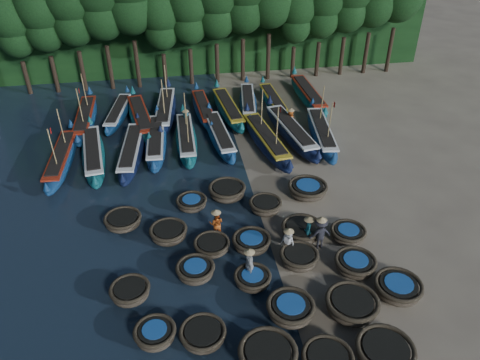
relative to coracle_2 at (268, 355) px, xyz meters
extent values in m
plane|color=gray|center=(1.59, 8.92, -0.49)|extent=(120.00, 120.00, 0.00)
cube|color=black|center=(1.59, 32.42, 4.51)|extent=(40.00, 3.00, 10.00)
ellipsoid|color=brown|center=(0.00, 0.00, -0.11)|extent=(2.42, 2.42, 0.76)
torus|color=#3A3122|center=(0.00, 0.00, 0.25)|extent=(2.33, 2.33, 0.23)
cylinder|color=black|center=(0.00, 0.00, 0.30)|extent=(1.76, 1.76, 0.07)
torus|color=#3A3122|center=(2.22, -0.51, 0.12)|extent=(2.04, 2.04, 0.19)
cylinder|color=black|center=(2.22, -0.51, 0.15)|extent=(1.55, 1.55, 0.06)
ellipsoid|color=brown|center=(4.52, -0.56, -0.15)|extent=(2.84, 2.84, 0.68)
torus|color=#3A3122|center=(4.52, -0.56, 0.17)|extent=(2.34, 2.34, 0.21)
cylinder|color=black|center=(4.52, -0.56, 0.21)|extent=(1.79, 1.79, 0.06)
ellipsoid|color=brown|center=(-4.26, 1.78, -0.18)|extent=(2.12, 2.12, 0.62)
torus|color=#3A3122|center=(-4.26, 1.78, 0.12)|extent=(1.76, 1.76, 0.19)
cylinder|color=black|center=(-4.26, 1.78, 0.15)|extent=(1.32, 1.32, 0.06)
cylinder|color=#1B4D95|center=(-4.26, 1.78, 0.19)|extent=(1.01, 1.01, 0.04)
ellipsoid|color=brown|center=(-2.36, 1.47, -0.20)|extent=(2.38, 2.38, 0.57)
torus|color=#3A3122|center=(-2.36, 1.47, 0.07)|extent=(1.93, 1.93, 0.17)
cylinder|color=black|center=(-2.36, 1.47, 0.10)|extent=(1.48, 1.48, 0.05)
ellipsoid|color=brown|center=(1.44, 2.08, -0.13)|extent=(2.42, 2.42, 0.72)
torus|color=#3A3122|center=(1.44, 2.08, 0.21)|extent=(2.11, 2.11, 0.22)
cylinder|color=black|center=(1.44, 2.08, 0.25)|extent=(1.59, 1.59, 0.07)
cylinder|color=#1B4D95|center=(1.44, 2.08, 0.29)|extent=(1.22, 1.22, 0.04)
ellipsoid|color=brown|center=(4.09, 1.86, -0.13)|extent=(2.77, 2.77, 0.72)
torus|color=#3A3122|center=(4.09, 1.86, 0.21)|extent=(2.35, 2.35, 0.22)
cylinder|color=black|center=(4.09, 1.86, 0.26)|extent=(1.79, 1.79, 0.07)
ellipsoid|color=brown|center=(6.50, 2.49, -0.16)|extent=(2.24, 2.24, 0.65)
torus|color=#3A3122|center=(6.50, 2.49, 0.15)|extent=(2.19, 2.19, 0.20)
cylinder|color=black|center=(6.50, 2.49, 0.19)|extent=(1.67, 1.67, 0.06)
cylinder|color=#1B4D95|center=(6.50, 2.49, 0.22)|extent=(1.29, 1.29, 0.04)
ellipsoid|color=brown|center=(-5.32, 4.25, -0.17)|extent=(1.70, 1.70, 0.62)
torus|color=#3A3122|center=(-5.32, 4.25, 0.12)|extent=(1.83, 1.83, 0.19)
cylinder|color=black|center=(-5.32, 4.25, 0.16)|extent=(1.38, 1.38, 0.06)
ellipsoid|color=brown|center=(-2.35, 5.06, -0.15)|extent=(1.70, 1.70, 0.67)
torus|color=#3A3122|center=(-2.35, 5.06, 0.16)|extent=(1.86, 1.86, 0.20)
cylinder|color=black|center=(-2.35, 5.06, 0.20)|extent=(1.39, 1.39, 0.06)
cylinder|color=#1B4D95|center=(-2.35, 5.06, 0.24)|extent=(1.07, 1.07, 0.04)
ellipsoid|color=brown|center=(0.19, 4.15, -0.20)|extent=(2.04, 2.04, 0.58)
torus|color=#3A3122|center=(0.19, 4.15, 0.07)|extent=(1.75, 1.75, 0.18)
cylinder|color=black|center=(0.19, 4.15, 0.11)|extent=(1.32, 1.32, 0.05)
cylinder|color=#1B4D95|center=(0.19, 4.15, 0.14)|extent=(1.01, 1.01, 0.04)
ellipsoid|color=brown|center=(2.65, 5.09, -0.15)|extent=(1.99, 1.99, 0.68)
torus|color=#3A3122|center=(2.65, 5.09, 0.17)|extent=(1.92, 1.92, 0.21)
cylinder|color=black|center=(2.65, 5.09, 0.21)|extent=(1.44, 1.44, 0.06)
ellipsoid|color=brown|center=(5.17, 4.26, -0.17)|extent=(1.89, 1.89, 0.64)
torus|color=#3A3122|center=(5.17, 4.26, 0.14)|extent=(2.02, 2.02, 0.19)
cylinder|color=black|center=(5.17, 4.26, 0.17)|extent=(1.53, 1.53, 0.06)
cylinder|color=#1B4D95|center=(5.17, 4.26, 0.21)|extent=(1.18, 1.18, 0.04)
ellipsoid|color=brown|center=(-3.48, 7.98, -0.15)|extent=(2.20, 2.20, 0.67)
torus|color=#3A3122|center=(-3.48, 7.98, 0.16)|extent=(1.98, 1.98, 0.20)
cylinder|color=black|center=(-3.48, 7.98, 0.20)|extent=(1.49, 1.49, 0.06)
ellipsoid|color=brown|center=(-1.39, 6.72, -0.20)|extent=(2.21, 2.21, 0.58)
torus|color=#3A3122|center=(-1.39, 6.72, 0.07)|extent=(1.84, 1.84, 0.17)
cylinder|color=black|center=(-1.39, 6.72, 0.11)|extent=(1.39, 1.39, 0.05)
ellipsoid|color=brown|center=(0.60, 6.61, -0.17)|extent=(2.37, 2.37, 0.63)
torus|color=#3A3122|center=(0.60, 6.61, 0.13)|extent=(1.97, 1.97, 0.19)
cylinder|color=black|center=(0.60, 6.61, 0.16)|extent=(1.49, 1.49, 0.06)
cylinder|color=#1B4D95|center=(0.60, 6.61, 0.20)|extent=(1.15, 1.15, 0.04)
ellipsoid|color=brown|center=(3.37, 7.11, -0.16)|extent=(2.57, 2.57, 0.64)
torus|color=#3A3122|center=(3.37, 7.11, 0.14)|extent=(2.18, 2.18, 0.20)
cylinder|color=black|center=(3.37, 7.11, 0.18)|extent=(1.66, 1.66, 0.06)
ellipsoid|color=brown|center=(5.65, 6.49, -0.19)|extent=(2.28, 2.28, 0.58)
torus|color=#3A3122|center=(5.65, 6.49, 0.08)|extent=(1.86, 1.86, 0.18)
cylinder|color=black|center=(5.65, 6.49, 0.11)|extent=(1.41, 1.41, 0.05)
cylinder|color=#1B4D95|center=(5.65, 6.49, 0.15)|extent=(1.09, 1.09, 0.04)
ellipsoid|color=brown|center=(-5.85, 9.47, -0.19)|extent=(2.10, 2.10, 0.58)
torus|color=#3A3122|center=(-5.85, 9.47, 0.08)|extent=(2.01, 2.01, 0.18)
cylinder|color=black|center=(-5.85, 9.47, 0.11)|extent=(1.54, 1.54, 0.05)
ellipsoid|color=brown|center=(-2.10, 10.49, -0.20)|extent=(2.14, 2.14, 0.57)
torus|color=#3A3122|center=(-2.10, 10.49, 0.06)|extent=(1.76, 1.76, 0.17)
cylinder|color=black|center=(-2.10, 10.49, 0.10)|extent=(1.34, 1.34, 0.05)
cylinder|color=#1B4D95|center=(-2.10, 10.49, 0.13)|extent=(1.03, 1.03, 0.03)
ellipsoid|color=brown|center=(0.02, 11.15, -0.13)|extent=(2.28, 2.28, 0.72)
torus|color=#3A3122|center=(0.02, 11.15, 0.21)|extent=(2.19, 2.19, 0.22)
cylinder|color=black|center=(0.02, 11.15, 0.26)|extent=(1.65, 1.65, 0.07)
ellipsoid|color=brown|center=(1.93, 9.47, -0.16)|extent=(1.84, 1.84, 0.65)
torus|color=#3A3122|center=(1.93, 9.47, 0.15)|extent=(1.85, 1.85, 0.20)
cylinder|color=black|center=(1.93, 9.47, 0.19)|extent=(1.39, 1.39, 0.06)
ellipsoid|color=brown|center=(4.69, 10.59, -0.14)|extent=(2.32, 2.32, 0.69)
torus|color=#3A3122|center=(4.69, 10.59, 0.18)|extent=(2.33, 2.33, 0.21)
cylinder|color=black|center=(4.69, 10.59, 0.22)|extent=(1.78, 1.78, 0.06)
cylinder|color=#1B4D95|center=(4.69, 10.59, 0.26)|extent=(1.37, 1.37, 0.04)
ellipsoid|color=navy|center=(-9.96, 16.30, 0.02)|extent=(1.79, 8.10, 1.01)
cone|color=navy|center=(-9.79, 20.22, 0.67)|extent=(0.44, 0.44, 0.60)
cone|color=navy|center=(-10.12, 12.39, 0.62)|extent=(0.44, 0.44, 0.50)
cube|color=#9D2613|center=(-9.96, 16.30, 0.44)|extent=(1.32, 6.27, 0.12)
cube|color=black|center=(-9.96, 16.30, 0.52)|extent=(1.01, 5.46, 0.10)
cylinder|color=#997F4C|center=(-9.81, 17.51, 1.62)|extent=(0.07, 0.24, 2.81)
cylinder|color=#997F4C|center=(-9.92, 14.79, 1.62)|extent=(0.07, 0.24, 2.81)
plane|color=red|center=(-9.77, 14.79, 2.85)|extent=(0.00, 0.35, 0.35)
ellipsoid|color=#0F5157|center=(-8.00, 16.59, 0.03)|extent=(2.53, 8.31, 1.02)
cone|color=#0F5157|center=(-8.52, 20.55, 0.69)|extent=(0.45, 0.45, 0.61)
cone|color=#0F5157|center=(-7.48, 12.63, 0.64)|extent=(0.45, 0.45, 0.51)
cube|color=white|center=(-8.00, 16.59, 0.46)|extent=(1.90, 6.43, 0.12)
cube|color=black|center=(-8.00, 16.59, 0.54)|extent=(1.51, 5.59, 0.10)
ellipsoid|color=#0E1C33|center=(-5.54, 16.58, 0.02)|extent=(2.22, 8.24, 1.02)
cone|color=#0E1C33|center=(-5.17, 20.53, 0.68)|extent=(0.45, 0.45, 0.61)
cone|color=#0E1C33|center=(-5.92, 12.63, 0.63)|extent=(0.45, 0.45, 0.51)
cube|color=white|center=(-5.54, 16.58, 0.45)|extent=(1.66, 6.38, 0.12)
cube|color=black|center=(-5.54, 16.58, 0.53)|extent=(1.31, 5.54, 0.10)
ellipsoid|color=navy|center=(-3.93, 17.72, 0.02)|extent=(1.81, 8.10, 1.00)
cone|color=navy|center=(-3.76, 21.63, 0.67)|extent=(0.44, 0.44, 0.60)
cone|color=navy|center=(-4.11, 13.80, 0.62)|extent=(0.44, 0.44, 0.50)
cube|color=white|center=(-3.93, 17.72, 0.44)|extent=(1.33, 6.27, 0.12)
cube|color=black|center=(-3.93, 17.72, 0.52)|extent=(1.03, 5.46, 0.10)
ellipsoid|color=#0F5157|center=(-1.89, 17.75, 0.00)|extent=(1.50, 7.86, 0.98)
cone|color=#0F5157|center=(-1.85, 21.57, 0.64)|extent=(0.43, 0.43, 0.59)
cone|color=#0F5157|center=(-1.93, 13.92, 0.59)|extent=(0.43, 0.43, 0.49)
cube|color=white|center=(-1.89, 17.75, 0.42)|extent=(1.10, 6.09, 0.12)
cube|color=black|center=(-1.89, 17.75, 0.49)|extent=(0.83, 5.31, 0.10)
cylinder|color=#997F4C|center=(-1.78, 18.93, 1.57)|extent=(0.07, 0.23, 2.75)
cylinder|color=#997F4C|center=(-1.81, 16.28, 1.57)|extent=(0.07, 0.23, 2.75)
plane|color=red|center=(-1.66, 16.28, 2.77)|extent=(0.00, 0.34, 0.34)
ellipsoid|color=navy|center=(0.44, 17.81, 0.00)|extent=(2.06, 7.88, 0.97)
cone|color=navy|center=(0.12, 21.59, 0.63)|extent=(0.43, 0.43, 0.58)
cone|color=navy|center=(0.76, 14.02, 0.58)|extent=(0.43, 0.43, 0.49)
cube|color=white|center=(0.44, 17.81, 0.41)|extent=(1.53, 6.10, 0.12)
cube|color=black|center=(0.44, 17.81, 0.49)|extent=(1.20, 5.30, 0.10)
ellipsoid|color=#0E1C33|center=(3.48, 16.54, 0.05)|extent=(2.72, 8.73, 1.08)
cone|color=#0E1C33|center=(2.90, 20.69, 0.75)|extent=(0.47, 0.47, 0.65)
cone|color=#0E1C33|center=(4.06, 12.39, 0.70)|extent=(0.47, 0.47, 0.54)
cube|color=gold|center=(3.48, 16.54, 0.50)|extent=(2.04, 6.76, 0.13)
cube|color=black|center=(3.48, 16.54, 0.59)|extent=(1.63, 5.87, 0.11)
cylinder|color=#997F4C|center=(3.40, 17.83, 1.77)|extent=(0.08, 0.26, 3.01)
cylinder|color=#997F4C|center=(3.81, 14.96, 1.77)|extent=(0.08, 0.26, 3.01)
plane|color=red|center=(3.97, 14.98, 3.08)|extent=(0.00, 0.38, 0.38)
ellipsoid|color=#0E1C33|center=(5.48, 17.45, 0.07)|extent=(2.83, 8.97, 1.10)
cone|color=#0E1C33|center=(4.87, 21.71, 0.78)|extent=(0.49, 0.49, 0.66)
cone|color=#0E1C33|center=(6.09, 13.18, 0.73)|extent=(0.49, 0.49, 0.55)
cube|color=white|center=(5.48, 17.45, 0.53)|extent=(2.12, 6.94, 0.13)
cube|color=black|center=(5.48, 17.45, 0.62)|extent=(1.70, 6.02, 0.11)
ellipsoid|color=navy|center=(7.54, 16.90, 0.03)|extent=(2.52, 8.40, 1.03)
cone|color=navy|center=(8.05, 20.91, 0.70)|extent=(0.46, 0.46, 0.62)
cone|color=navy|center=(7.03, 12.90, 0.65)|extent=(0.46, 0.46, 0.52)
cube|color=white|center=(7.54, 16.90, 0.47)|extent=(1.89, 6.50, 0.12)
cube|color=black|center=(7.54, 16.90, 0.55)|extent=(1.51, 5.65, 0.10)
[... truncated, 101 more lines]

